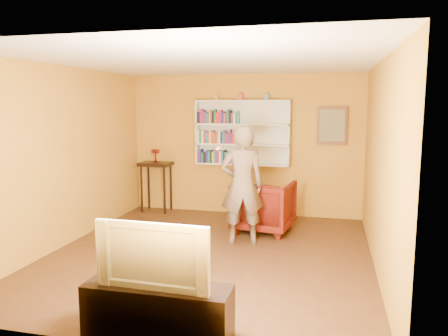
{
  "coord_description": "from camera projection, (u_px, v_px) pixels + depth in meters",
  "views": [
    {
      "loc": [
        1.63,
        -5.78,
        2.12
      ],
      "look_at": [
        0.03,
        0.75,
        1.15
      ],
      "focal_mm": 35.0,
      "sensor_mm": 36.0,
      "label": 1
    }
  ],
  "objects": [
    {
      "name": "television",
      "position": [
        157.0,
        253.0,
        3.94
      ],
      "size": [
        1.07,
        0.17,
        0.62
      ],
      "primitive_type": "imported",
      "rotation": [
        0.0,
        0.0,
        -0.03
      ],
      "color": "black",
      "rests_on": "tv_cabinet"
    },
    {
      "name": "bookshelf",
      "position": [
        243.0,
        133.0,
        8.33
      ],
      "size": [
        1.8,
        0.29,
        1.23
      ],
      "color": "white",
      "rests_on": "room_shell"
    },
    {
      "name": "books_row_lower",
      "position": [
        220.0,
        157.0,
        8.4
      ],
      "size": [
        0.86,
        0.19,
        0.26
      ],
      "color": "#5E2775",
      "rests_on": "bookshelf"
    },
    {
      "name": "game_remote",
      "position": [
        219.0,
        148.0,
        6.28
      ],
      "size": [
        0.04,
        0.15,
        0.04
      ],
      "primitive_type": "cube",
      "color": "white",
      "rests_on": "person"
    },
    {
      "name": "books_row_middle",
      "position": [
        222.0,
        137.0,
        8.34
      ],
      "size": [
        0.93,
        0.19,
        0.26
      ],
      "color": "white",
      "rests_on": "bookshelf"
    },
    {
      "name": "console_table",
      "position": [
        156.0,
        171.0,
        8.7
      ],
      "size": [
        0.61,
        0.46,
        0.99
      ],
      "color": "black",
      "rests_on": "ground"
    },
    {
      "name": "framed_painting",
      "position": [
        332.0,
        125.0,
        7.97
      ],
      "size": [
        0.55,
        0.05,
        0.7
      ],
      "color": "#542E18",
      "rests_on": "room_shell"
    },
    {
      "name": "ruby_lustre",
      "position": [
        156.0,
        153.0,
        8.65
      ],
      "size": [
        0.16,
        0.17,
        0.27
      ],
      "color": "maroon",
      "rests_on": "console_table"
    },
    {
      "name": "ornament_right",
      "position": [
        267.0,
        97.0,
        8.07
      ],
      "size": [
        0.08,
        0.08,
        0.12
      ],
      "primitive_type": "cube",
      "color": "slate",
      "rests_on": "bookshelf"
    },
    {
      "name": "armchair",
      "position": [
        264.0,
        206.0,
        7.36
      ],
      "size": [
        1.05,
        1.07,
        0.86
      ],
      "primitive_type": "imported",
      "rotation": [
        0.0,
        0.0,
        3.0
      ],
      "color": "#450704",
      "rests_on": "ground"
    },
    {
      "name": "ornament_centre",
      "position": [
        241.0,
        97.0,
        8.19
      ],
      "size": [
        0.09,
        0.09,
        0.13
      ],
      "primitive_type": "cube",
      "color": "#A83C38",
      "rests_on": "bookshelf"
    },
    {
      "name": "tv_cabinet",
      "position": [
        158.0,
        311.0,
        4.02
      ],
      "size": [
        1.37,
        0.41,
        0.49
      ],
      "primitive_type": "cube",
      "color": "black",
      "rests_on": "ground"
    },
    {
      "name": "books_row_upper",
      "position": [
        218.0,
        117.0,
        8.3
      ],
      "size": [
        0.8,
        0.19,
        0.27
      ],
      "color": "black",
      "rests_on": "bookshelf"
    },
    {
      "name": "ornament_left",
      "position": [
        216.0,
        97.0,
        8.3
      ],
      "size": [
        0.07,
        0.07,
        0.1
      ],
      "primitive_type": "cube",
      "color": "#B08932",
      "rests_on": "bookshelf"
    },
    {
      "name": "person",
      "position": [
        242.0,
        185.0,
        6.64
      ],
      "size": [
        0.75,
        0.59,
        1.82
      ],
      "primitive_type": "imported",
      "rotation": [
        0.0,
        0.0,
        3.4
      ],
      "color": "brown",
      "rests_on": "ground"
    },
    {
      "name": "room_shell",
      "position": [
        209.0,
        185.0,
        6.1
      ],
      "size": [
        5.3,
        5.8,
        2.88
      ],
      "color": "#3F2614",
      "rests_on": "ground"
    }
  ]
}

